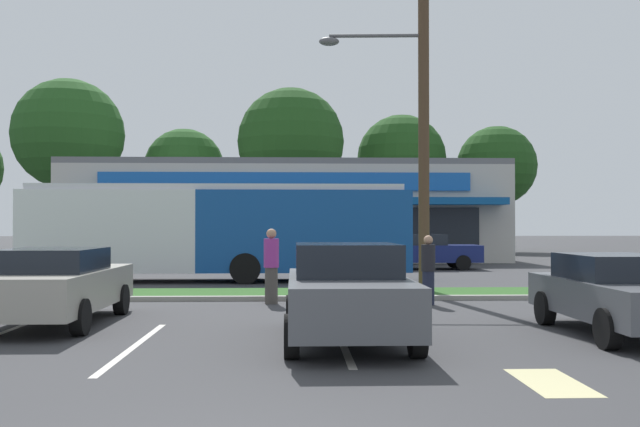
{
  "coord_description": "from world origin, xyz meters",
  "views": [
    {
      "loc": [
        0.41,
        -5.37,
        1.9
      ],
      "look_at": [
        1.28,
        18.1,
        2.28
      ],
      "focal_mm": 40.44,
      "sensor_mm": 36.0,
      "label": 1
    }
  ],
  "objects_px": {
    "car_2": "(347,292)",
    "car_4": "(55,285)",
    "pedestrian_near_bench": "(271,266)",
    "city_bus": "(219,229)",
    "utility_pole": "(418,102)",
    "car_1": "(619,293)",
    "car_0": "(424,251)",
    "pedestrian_by_pole": "(428,270)"
  },
  "relations": [
    {
      "from": "car_2",
      "to": "car_4",
      "type": "bearing_deg",
      "value": -112.53
    },
    {
      "from": "pedestrian_near_bench",
      "to": "car_4",
      "type": "bearing_deg",
      "value": 129.79
    },
    {
      "from": "city_bus",
      "to": "car_4",
      "type": "distance_m",
      "value": 10.77
    },
    {
      "from": "utility_pole",
      "to": "car_1",
      "type": "bearing_deg",
      "value": -73.36
    },
    {
      "from": "car_4",
      "to": "pedestrian_near_bench",
      "type": "xyz_separation_m",
      "value": [
        4.02,
        3.5,
        0.15
      ]
    },
    {
      "from": "utility_pole",
      "to": "car_1",
      "type": "height_order",
      "value": "utility_pole"
    },
    {
      "from": "car_2",
      "to": "pedestrian_near_bench",
      "type": "xyz_separation_m",
      "value": [
        -1.41,
        5.75,
        0.1
      ]
    },
    {
      "from": "car_0",
      "to": "pedestrian_by_pole",
      "type": "height_order",
      "value": "pedestrian_by_pole"
    },
    {
      "from": "car_0",
      "to": "car_2",
      "type": "distance_m",
      "value": 19.68
    },
    {
      "from": "utility_pole",
      "to": "city_bus",
      "type": "bearing_deg",
      "value": 140.64
    },
    {
      "from": "car_2",
      "to": "car_4",
      "type": "distance_m",
      "value": 5.88
    },
    {
      "from": "city_bus",
      "to": "car_0",
      "type": "relative_size",
      "value": 2.79
    },
    {
      "from": "pedestrian_by_pole",
      "to": "car_2",
      "type": "bearing_deg",
      "value": -172.44
    },
    {
      "from": "car_0",
      "to": "car_2",
      "type": "bearing_deg",
      "value": -103.99
    },
    {
      "from": "pedestrian_near_bench",
      "to": "pedestrian_by_pole",
      "type": "bearing_deg",
      "value": -96.94
    },
    {
      "from": "utility_pole",
      "to": "car_1",
      "type": "xyz_separation_m",
      "value": [
        2.19,
        -7.34,
        -4.56
      ]
    },
    {
      "from": "car_2",
      "to": "car_4",
      "type": "relative_size",
      "value": 0.95
    },
    {
      "from": "car_1",
      "to": "pedestrian_near_bench",
      "type": "distance_m",
      "value": 8.06
    },
    {
      "from": "utility_pole",
      "to": "car_0",
      "type": "height_order",
      "value": "utility_pole"
    },
    {
      "from": "car_1",
      "to": "city_bus",
      "type": "bearing_deg",
      "value": -146.31
    },
    {
      "from": "car_0",
      "to": "utility_pole",
      "type": "bearing_deg",
      "value": -101.14
    },
    {
      "from": "car_4",
      "to": "pedestrian_by_pole",
      "type": "xyz_separation_m",
      "value": [
        7.77,
        3.12,
        0.07
      ]
    },
    {
      "from": "city_bus",
      "to": "car_1",
      "type": "relative_size",
      "value": 2.9
    },
    {
      "from": "city_bus",
      "to": "pedestrian_near_bench",
      "type": "height_order",
      "value": "city_bus"
    },
    {
      "from": "utility_pole",
      "to": "pedestrian_near_bench",
      "type": "relative_size",
      "value": 5.45
    },
    {
      "from": "car_0",
      "to": "car_4",
      "type": "bearing_deg",
      "value": -121.17
    },
    {
      "from": "car_1",
      "to": "pedestrian_near_bench",
      "type": "xyz_separation_m",
      "value": [
        -6.16,
        5.19,
        0.19
      ]
    },
    {
      "from": "utility_pole",
      "to": "car_2",
      "type": "xyz_separation_m",
      "value": [
        -2.55,
        -7.9,
        -4.48
      ]
    },
    {
      "from": "city_bus",
      "to": "car_2",
      "type": "relative_size",
      "value": 2.86
    },
    {
      "from": "car_4",
      "to": "pedestrian_near_bench",
      "type": "height_order",
      "value": "pedestrian_near_bench"
    },
    {
      "from": "car_1",
      "to": "pedestrian_by_pole",
      "type": "xyz_separation_m",
      "value": [
        -2.41,
        4.82,
        0.11
      ]
    },
    {
      "from": "utility_pole",
      "to": "pedestrian_near_bench",
      "type": "xyz_separation_m",
      "value": [
        -3.96,
        -2.15,
        -4.38
      ]
    },
    {
      "from": "utility_pole",
      "to": "pedestrian_by_pole",
      "type": "height_order",
      "value": "utility_pole"
    },
    {
      "from": "utility_pole",
      "to": "car_1",
      "type": "relative_size",
      "value": 2.23
    },
    {
      "from": "car_0",
      "to": "pedestrian_near_bench",
      "type": "distance_m",
      "value": 14.71
    },
    {
      "from": "city_bus",
      "to": "pedestrian_near_bench",
      "type": "relative_size",
      "value": 7.08
    },
    {
      "from": "city_bus",
      "to": "car_4",
      "type": "height_order",
      "value": "city_bus"
    },
    {
      "from": "pedestrian_by_pole",
      "to": "car_4",
      "type": "bearing_deg",
      "value": 142.97
    },
    {
      "from": "car_4",
      "to": "pedestrian_near_bench",
      "type": "distance_m",
      "value": 5.33
    },
    {
      "from": "city_bus",
      "to": "car_2",
      "type": "bearing_deg",
      "value": 104.57
    },
    {
      "from": "car_2",
      "to": "pedestrian_by_pole",
      "type": "height_order",
      "value": "pedestrian_by_pole"
    },
    {
      "from": "car_1",
      "to": "car_2",
      "type": "xyz_separation_m",
      "value": [
        -4.75,
        -0.56,
        0.08
      ]
    }
  ]
}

